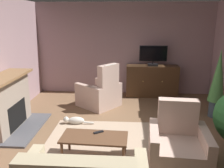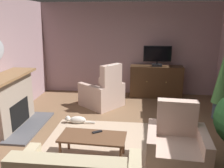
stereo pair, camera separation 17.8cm
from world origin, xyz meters
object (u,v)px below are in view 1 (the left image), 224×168
coffee_table (94,139)px  armchair_near_window (178,147)px  potted_plant_leafy_by_curtain (218,81)px  cat (75,120)px  television (153,55)px  fireplace (8,104)px  armchair_in_far_corner (100,93)px  tv_cabinet (152,82)px  tv_remote (99,132)px

coffee_table → armchair_near_window: armchair_near_window is taller
potted_plant_leafy_by_curtain → cat: (-3.20, -0.63, -0.79)m
television → potted_plant_leafy_by_curtain: bearing=-46.4°
fireplace → potted_plant_leafy_by_curtain: (4.52, 0.95, 0.33)m
armchair_near_window → potted_plant_leafy_by_curtain: (1.26, 2.01, 0.56)m
coffee_table → television: bearing=69.4°
coffee_table → fireplace: bearing=153.1°
armchair_in_far_corner → cat: bearing=-110.6°
armchair_near_window → potted_plant_leafy_by_curtain: 2.44m
coffee_table → cat: coffee_table is taller
television → tv_cabinet: bearing=90.0°
tv_cabinet → armchair_near_window: size_ratio=1.51×
fireplace → potted_plant_leafy_by_curtain: 4.63m
tv_cabinet → cat: tv_cabinet is taller
fireplace → armchair_near_window: size_ratio=1.54×
armchair_in_far_corner → potted_plant_leafy_by_curtain: potted_plant_leafy_by_curtain is taller
tv_remote → cat: tv_remote is taller
armchair_near_window → fireplace: bearing=161.9°
fireplace → tv_remote: fireplace is taller
coffee_table → potted_plant_leafy_by_curtain: size_ratio=0.69×
fireplace → cat: fireplace is taller
tv_remote → armchair_near_window: (1.28, -0.22, -0.09)m
armchair_near_window → cat: 2.39m
coffee_table → potted_plant_leafy_by_curtain: potted_plant_leafy_by_curtain is taller
tv_remote → fireplace: bearing=124.1°
fireplace → coffee_table: bearing=-26.9°
fireplace → potted_plant_leafy_by_curtain: size_ratio=0.97×
armchair_in_far_corner → armchair_near_window: (1.51, -2.53, -0.03)m
armchair_in_far_corner → armchair_near_window: armchair_in_far_corner is taller
tv_remote → armchair_near_window: armchair_near_window is taller
tv_remote → potted_plant_leafy_by_curtain: 3.14m
television → coffee_table: (-1.25, -3.33, -0.88)m
fireplace → tv_cabinet: fireplace is taller
tv_cabinet → tv_remote: (-1.20, -3.25, -0.03)m
armchair_near_window → cat: armchair_near_window is taller
cat → tv_cabinet: bearing=48.3°
fireplace → cat: 1.43m
coffee_table → potted_plant_leafy_by_curtain: 3.27m
tv_remote → armchair_in_far_corner: armchair_in_far_corner is taller
armchair_near_window → potted_plant_leafy_by_curtain: bearing=58.0°
coffee_table → armchair_near_window: (1.33, -0.08, -0.04)m
potted_plant_leafy_by_curtain → armchair_near_window: bearing=-122.0°
television → armchair_in_far_corner: (-1.43, -0.88, -0.89)m
tv_cabinet → television: bearing=-90.0°
fireplace → tv_remote: (1.99, -0.84, -0.13)m
television → armchair_near_window: size_ratio=0.78×
television → coffee_table: television is taller
coffee_table → cat: (-0.62, 1.29, -0.27)m
potted_plant_leafy_by_curtain → armchair_in_far_corner: bearing=169.3°
armchair_near_window → armchair_in_far_corner: bearing=120.8°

